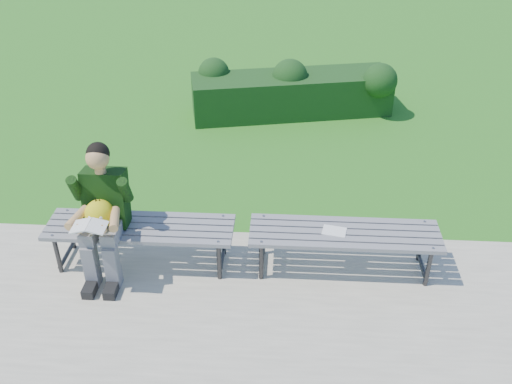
{
  "coord_description": "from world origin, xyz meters",
  "views": [
    {
      "loc": [
        0.72,
        -4.9,
        3.68
      ],
      "look_at": [
        0.43,
        -0.3,
        0.73
      ],
      "focal_mm": 40.0,
      "sensor_mm": 36.0,
      "label": 1
    }
  ],
  "objects_px": {
    "hedge": "(293,91)",
    "bench_left": "(140,230)",
    "bench_right": "(344,236)",
    "paper_sheet": "(334,231)",
    "seated_boy": "(102,209)"
  },
  "relations": [
    {
      "from": "bench_left",
      "to": "hedge",
      "type": "bearing_deg",
      "value": 68.66
    },
    {
      "from": "bench_left",
      "to": "paper_sheet",
      "type": "bearing_deg",
      "value": 0.75
    },
    {
      "from": "hedge",
      "to": "bench_left",
      "type": "xyz_separation_m",
      "value": [
        -1.45,
        -3.7,
        0.05
      ]
    },
    {
      "from": "bench_left",
      "to": "paper_sheet",
      "type": "relative_size",
      "value": 7.27
    },
    {
      "from": "bench_right",
      "to": "seated_boy",
      "type": "bearing_deg",
      "value": -176.89
    },
    {
      "from": "bench_left",
      "to": "bench_right",
      "type": "relative_size",
      "value": 1.0
    },
    {
      "from": "bench_right",
      "to": "bench_left",
      "type": "bearing_deg",
      "value": -179.29
    },
    {
      "from": "hedge",
      "to": "bench_right",
      "type": "relative_size",
      "value": 1.73
    },
    {
      "from": "bench_left",
      "to": "bench_right",
      "type": "distance_m",
      "value": 1.96
    },
    {
      "from": "hedge",
      "to": "bench_left",
      "type": "height_order",
      "value": "hedge"
    },
    {
      "from": "bench_right",
      "to": "seated_boy",
      "type": "height_order",
      "value": "seated_boy"
    },
    {
      "from": "hedge",
      "to": "paper_sheet",
      "type": "relative_size",
      "value": 12.56
    },
    {
      "from": "seated_boy",
      "to": "paper_sheet",
      "type": "distance_m",
      "value": 2.17
    },
    {
      "from": "hedge",
      "to": "bench_right",
      "type": "bearing_deg",
      "value": -82.08
    },
    {
      "from": "hedge",
      "to": "bench_right",
      "type": "distance_m",
      "value": 3.71
    }
  ]
}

